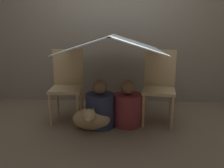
{
  "coord_description": "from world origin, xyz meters",
  "views": [
    {
      "loc": [
        0.14,
        -2.49,
        1.19
      ],
      "look_at": [
        0.0,
        0.2,
        0.51
      ],
      "focal_mm": 35.0,
      "sensor_mm": 36.0,
      "label": 1
    }
  ],
  "objects_px": {
    "dog": "(91,119)",
    "chair_right": "(159,84)",
    "person_front": "(100,108)",
    "chair_left": "(67,82)",
    "person_second": "(127,107)"
  },
  "relations": [
    {
      "from": "chair_left",
      "to": "chair_right",
      "type": "xyz_separation_m",
      "value": [
        1.21,
        -0.0,
        0.0
      ]
    },
    {
      "from": "dog",
      "to": "person_front",
      "type": "bearing_deg",
      "value": 54.69
    },
    {
      "from": "chair_right",
      "to": "chair_left",
      "type": "bearing_deg",
      "value": -169.96
    },
    {
      "from": "chair_left",
      "to": "person_front",
      "type": "height_order",
      "value": "chair_left"
    },
    {
      "from": "person_front",
      "to": "dog",
      "type": "height_order",
      "value": "person_front"
    },
    {
      "from": "person_front",
      "to": "dog",
      "type": "relative_size",
      "value": 1.32
    },
    {
      "from": "chair_right",
      "to": "person_front",
      "type": "distance_m",
      "value": 0.82
    },
    {
      "from": "chair_right",
      "to": "person_second",
      "type": "xyz_separation_m",
      "value": [
        -0.41,
        -0.16,
        -0.27
      ]
    },
    {
      "from": "dog",
      "to": "chair_right",
      "type": "bearing_deg",
      "value": 22.78
    },
    {
      "from": "chair_left",
      "to": "person_front",
      "type": "distance_m",
      "value": 0.57
    },
    {
      "from": "chair_left",
      "to": "chair_right",
      "type": "distance_m",
      "value": 1.21
    },
    {
      "from": "dog",
      "to": "person_second",
      "type": "bearing_deg",
      "value": 24.52
    },
    {
      "from": "person_front",
      "to": "person_second",
      "type": "distance_m",
      "value": 0.35
    },
    {
      "from": "chair_left",
      "to": "dog",
      "type": "height_order",
      "value": "chair_left"
    },
    {
      "from": "chair_left",
      "to": "dog",
      "type": "distance_m",
      "value": 0.62
    }
  ]
}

